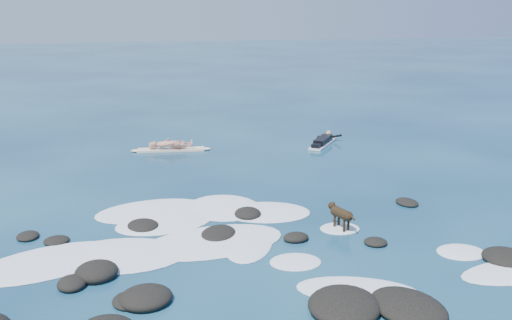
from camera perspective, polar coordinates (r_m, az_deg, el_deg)
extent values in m
plane|color=#0A2642|center=(15.33, -0.33, -7.34)|extent=(160.00, 160.00, 0.00)
ellipsoid|color=black|center=(12.30, -12.56, -13.55)|extent=(0.71, 0.81, 0.19)
ellipsoid|color=black|center=(12.10, 15.00, -14.01)|extent=(1.83, 2.05, 0.36)
ellipsoid|color=black|center=(11.86, 8.80, -14.18)|extent=(1.99, 2.07, 0.43)
ellipsoid|color=black|center=(15.64, -19.32, -7.61)|extent=(0.78, 0.75, 0.18)
ellipsoid|color=black|center=(16.18, -21.86, -7.08)|extent=(0.62, 0.71, 0.18)
ellipsoid|color=black|center=(12.24, -10.97, -13.36)|extent=(1.40, 1.37, 0.37)
ellipsoid|color=black|center=(15.01, 23.71, -8.90)|extent=(1.47, 1.47, 0.31)
ellipsoid|color=black|center=(18.08, 14.87, -4.11)|extent=(0.71, 0.87, 0.18)
ellipsoid|color=black|center=(15.98, -11.23, -6.44)|extent=(1.12, 1.19, 0.24)
ellipsoid|color=black|center=(16.48, -0.83, -5.39)|extent=(0.83, 0.91, 0.31)
ellipsoid|color=black|center=(15.20, -3.78, -7.34)|extent=(1.29, 1.41, 0.24)
ellipsoid|color=black|center=(13.24, -17.94, -11.67)|extent=(0.66, 0.77, 0.28)
ellipsoid|color=black|center=(15.14, 23.51, -8.79)|extent=(0.61, 0.68, 0.20)
ellipsoid|color=black|center=(13.53, -15.66, -10.71)|extent=(1.03, 1.07, 0.40)
ellipsoid|color=black|center=(14.98, 11.87, -8.05)|extent=(0.68, 0.66, 0.20)
ellipsoid|color=black|center=(14.92, 4.01, -7.76)|extent=(0.73, 0.61, 0.26)
ellipsoid|color=white|center=(14.43, -13.39, -9.25)|extent=(3.44, 2.46, 0.12)
ellipsoid|color=white|center=(14.84, -4.29, -8.14)|extent=(4.09, 2.76, 0.12)
ellipsoid|color=white|center=(17.16, -10.37, -5.02)|extent=(3.60, 2.50, 0.12)
ellipsoid|color=white|center=(16.22, -9.13, -6.19)|extent=(3.10, 2.36, 0.12)
ellipsoid|color=white|center=(16.78, 1.01, -5.24)|extent=(2.91, 2.27, 0.12)
ellipsoid|color=white|center=(17.08, -11.42, -5.18)|extent=(1.89, 1.28, 0.12)
ellipsoid|color=white|center=(15.08, 19.81, -8.67)|extent=(1.26, 1.06, 0.12)
ellipsoid|color=white|center=(12.65, 10.23, -12.75)|extent=(2.95, 2.12, 0.12)
ellipsoid|color=white|center=(14.63, -0.71, -8.46)|extent=(1.87, 2.54, 0.12)
ellipsoid|color=white|center=(13.74, 3.97, -10.14)|extent=(1.31, 1.08, 0.12)
ellipsoid|color=white|center=(14.54, -20.10, -9.60)|extent=(4.01, 3.10, 0.12)
ellipsoid|color=white|center=(17.18, -3.28, -4.76)|extent=(2.84, 2.97, 0.12)
ellipsoid|color=white|center=(15.77, 8.38, -6.81)|extent=(1.10, 0.90, 0.12)
cube|color=beige|center=(23.93, -8.50, 1.03)|extent=(2.79, 0.80, 0.09)
ellipsoid|color=beige|center=(23.92, -5.21, 1.13)|extent=(0.57, 0.36, 0.10)
ellipsoid|color=beige|center=(24.02, -11.78, 0.92)|extent=(0.57, 0.36, 0.10)
imported|color=tan|center=(23.72, -8.59, 3.23)|extent=(0.48, 0.69, 1.79)
cube|color=white|center=(24.85, 6.71, 1.63)|extent=(1.80, 2.24, 0.09)
ellipsoid|color=white|center=(25.95, 7.49, 2.20)|extent=(0.53, 0.58, 0.09)
cube|color=black|center=(24.81, 6.72, 1.99)|extent=(1.19, 1.43, 0.24)
sphere|color=tan|center=(25.56, 7.29, 2.67)|extent=(0.34, 0.34, 0.25)
cylinder|color=black|center=(25.83, 6.74, 2.50)|extent=(0.60, 0.22, 0.27)
cylinder|color=black|center=(25.66, 8.02, 2.37)|extent=(0.39, 0.55, 0.27)
cube|color=black|center=(24.07, 6.14, 1.49)|extent=(0.64, 0.69, 0.15)
cylinder|color=black|center=(15.51, 8.58, -5.33)|extent=(0.46, 0.63, 0.27)
sphere|color=black|center=(15.69, 7.97, -5.06)|extent=(0.37, 0.37, 0.29)
sphere|color=black|center=(15.33, 9.20, -5.61)|extent=(0.34, 0.34, 0.26)
sphere|color=black|center=(15.77, 7.59, -4.55)|extent=(0.27, 0.27, 0.21)
cone|color=black|center=(15.86, 7.31, -4.48)|extent=(0.15, 0.16, 0.11)
cone|color=black|center=(15.70, 7.47, -4.32)|extent=(0.11, 0.10, 0.10)
cone|color=black|center=(15.77, 7.78, -4.24)|extent=(0.11, 0.10, 0.10)
cylinder|color=black|center=(15.71, 7.86, -6.18)|extent=(0.09, 0.09, 0.37)
cylinder|color=black|center=(15.80, 8.27, -6.07)|extent=(0.09, 0.09, 0.37)
cylinder|color=black|center=(15.43, 8.80, -6.62)|extent=(0.09, 0.09, 0.37)
cylinder|color=black|center=(15.52, 9.21, -6.51)|extent=(0.09, 0.09, 0.37)
cylinder|color=black|center=(15.22, 9.52, -5.58)|extent=(0.14, 0.27, 0.16)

